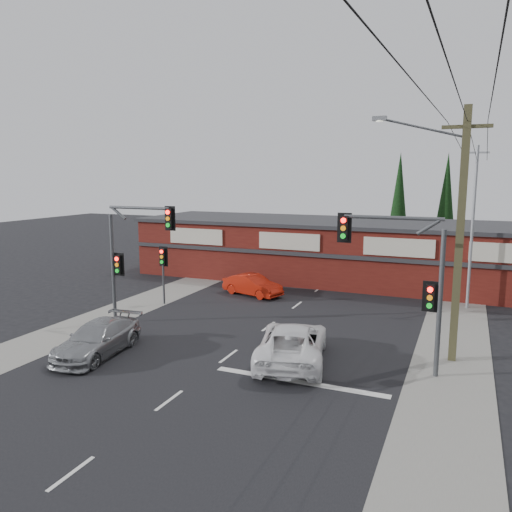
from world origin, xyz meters
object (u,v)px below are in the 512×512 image
at_px(utility_pole, 457,227).
at_px(shop_building, 320,249).
at_px(white_suv, 292,343).
at_px(silver_suv, 97,339).
at_px(red_sedan, 253,285).

bearing_deg(utility_pole, shop_building, 123.76).
xyz_separation_m(white_suv, silver_suv, (-7.68, -2.50, -0.09)).
distance_m(silver_suv, shop_building, 19.60).
relative_size(shop_building, utility_pole, 2.73).
distance_m(silver_suv, red_sedan, 12.24).
height_order(white_suv, shop_building, shop_building).
xyz_separation_m(silver_suv, shop_building, (4.10, 19.12, 1.45)).
bearing_deg(red_sedan, shop_building, -1.34).
distance_m(shop_building, utility_pole, 17.15).
relative_size(silver_suv, utility_pole, 0.47).
bearing_deg(shop_building, silver_suv, -102.10).
bearing_deg(shop_building, white_suv, -77.85).
distance_m(white_suv, red_sedan, 11.29).
distance_m(red_sedan, shop_building, 7.53).
xyz_separation_m(shop_building, utility_pole, (9.36, -14.00, 3.26)).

